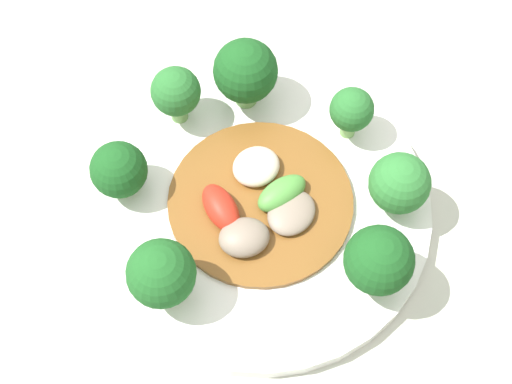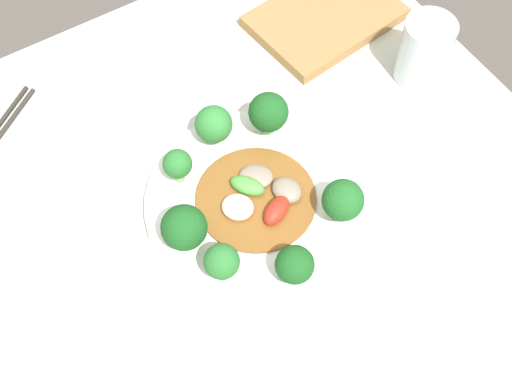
% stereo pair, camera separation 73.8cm
% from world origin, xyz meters
% --- Properties ---
extents(ground_plane, '(8.00, 8.00, 0.00)m').
position_xyz_m(ground_plane, '(0.00, 0.00, 0.00)').
color(ground_plane, '#4C4742').
extents(table, '(0.91, 0.91, 0.72)m').
position_xyz_m(table, '(0.00, 0.00, 0.36)').
color(table, '#B7BCAD').
rests_on(table, ground_plane).
extents(plate, '(0.30, 0.30, 0.02)m').
position_xyz_m(plate, '(0.02, 0.02, 0.73)').
color(plate, white).
rests_on(plate, table).
extents(broccoli_southwest, '(0.05, 0.05, 0.06)m').
position_xyz_m(broccoli_southwest, '(-0.08, -0.06, 0.78)').
color(broccoli_southwest, '#70A356').
rests_on(broccoli_southwest, plate).
extents(broccoli_south, '(0.05, 0.05, 0.06)m').
position_xyz_m(broccoli_south, '(0.00, -0.11, 0.77)').
color(broccoli_south, '#7AAD5B').
rests_on(broccoli_south, plate).
extents(broccoli_southeast, '(0.06, 0.06, 0.07)m').
position_xyz_m(broccoli_southeast, '(0.10, -0.07, 0.78)').
color(broccoli_southeast, '#7AAD5B').
rests_on(broccoli_southeast, plate).
extents(broccoli_north, '(0.05, 0.05, 0.06)m').
position_xyz_m(broccoli_north, '(0.02, 0.13, 0.77)').
color(broccoli_north, '#70A356').
rests_on(broccoli_north, plate).
extents(broccoli_northwest, '(0.04, 0.04, 0.06)m').
position_xyz_m(broccoli_northwest, '(-0.05, 0.10, 0.77)').
color(broccoli_northwest, '#7AAD5B').
rests_on(broccoli_northwest, plate).
extents(broccoli_northeast, '(0.06, 0.06, 0.07)m').
position_xyz_m(broccoli_northeast, '(0.10, 0.11, 0.78)').
color(broccoli_northeast, '#70A356').
rests_on(broccoli_northeast, plate).
extents(broccoli_west, '(0.06, 0.06, 0.07)m').
position_xyz_m(broccoli_west, '(-0.09, 0.01, 0.78)').
color(broccoli_west, '#70A356').
rests_on(broccoli_west, plate).
extents(stirfry_center, '(0.16, 0.16, 0.02)m').
position_xyz_m(stirfry_center, '(0.02, 0.01, 0.74)').
color(stirfry_center, brown).
rests_on(stirfry_center, plate).
extents(drinking_glass, '(0.08, 0.08, 0.11)m').
position_xyz_m(drinking_glass, '(0.36, 0.08, 0.78)').
color(drinking_glass, silver).
rests_on(drinking_glass, table).
extents(cutting_board, '(0.25, 0.19, 0.02)m').
position_xyz_m(cutting_board, '(0.30, 0.25, 0.73)').
color(cutting_board, olive).
rests_on(cutting_board, table).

